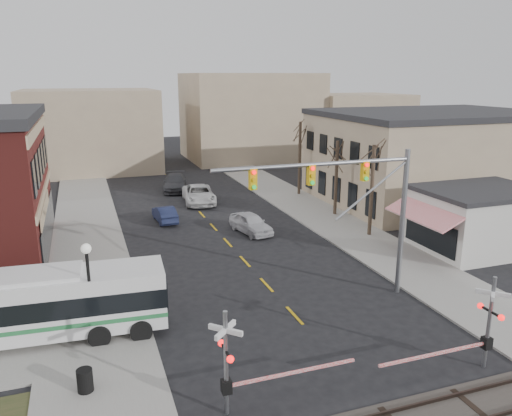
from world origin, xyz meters
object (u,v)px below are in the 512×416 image
Objects in this scene: traffic_signal_mast at (357,195)px; trash_bin at (85,380)px; street_lamp at (88,274)px; car_a at (251,223)px; rr_crossing_east at (481,325)px; pedestrian_near at (109,316)px; car_c at (199,194)px; pedestrian_far at (76,281)px; car_d at (175,183)px; rr_crossing_west at (238,362)px; transit_bus at (27,306)px; car_b at (165,214)px.

traffic_signal_mast is 15.15m from trash_bin.
car_a is at bearing 48.33° from street_lamp.
traffic_signal_mast is 1.90× the size of rr_crossing_east.
traffic_signal_mast reaches higher than street_lamp.
car_c is at bearing -25.01° from pedestrian_near.
street_lamp reaches higher than pedestrian_far.
car_d is (-5.55, 36.94, -1.14)m from rr_crossing_east.
pedestrian_far is (-11.02, -18.18, 0.15)m from car_c.
rr_crossing_west is 6.26× the size of trash_bin.
street_lamp reaches higher than rr_crossing_east.
rr_crossing_west is 3.29× the size of pedestrian_far.
car_c is (5.59, 30.18, -1.14)m from rr_crossing_west.
car_c is (-1.64, 10.40, 0.06)m from car_a.
traffic_signal_mast is 13.44m from street_lamp.
rr_crossing_east is (17.42, -8.43, 0.20)m from transit_bus.
street_lamp is 6.18m from pedestrian_far.
car_d reaches higher than car_b.
car_d is (11.87, 28.51, -0.94)m from transit_bus.
traffic_signal_mast reaches higher than car_b.
trash_bin is 34.72m from car_d.
traffic_signal_mast reaches higher than pedestrian_near.
car_b is at bearing 71.54° from street_lamp.
transit_bus is at bearing -151.88° from car_a.
pedestrian_near is 5.11m from pedestrian_far.
traffic_signal_mast is at bearing 107.65° from car_b.
car_c is at bearing -67.29° from car_d.
car_d is at bearing 97.85° from traffic_signal_mast.
rr_crossing_west is at bearing -29.28° from trash_bin.
car_c is at bearing 87.63° from car_a.
traffic_signal_mast reaches higher than pedestrian_far.
rr_crossing_west is at bearing -46.27° from transit_bus.
car_d is (9.17, 29.87, -2.62)m from street_lamp.
traffic_signal_mast is at bearing -93.75° from pedestrian_near.
traffic_signal_mast reaches higher than transit_bus.
rr_crossing_east reaches higher than car_b.
transit_bus is 18.98m from car_a.
car_d is (-2.76, 16.47, 0.06)m from car_a.
car_b is 0.70× the size of car_d.
pedestrian_far reaches higher than car_d.
car_d is at bearing 72.94° from street_lamp.
pedestrian_near reaches higher than pedestrian_far.
car_d is at bearing 82.98° from rr_crossing_west.
traffic_signal_mast is at bearing -95.62° from car_a.
street_lamp is at bearing 68.07° from car_b.
rr_crossing_west is at bearing -53.60° from street_lamp.
car_c is at bearing 97.16° from traffic_signal_mast.
traffic_signal_mast is (15.93, -0.93, 4.01)m from transit_bus.
traffic_signal_mast is at bearing -3.34° from transit_bus.
car_c is (10.29, 23.80, -2.62)m from street_lamp.
street_lamp is 26.07m from car_c.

